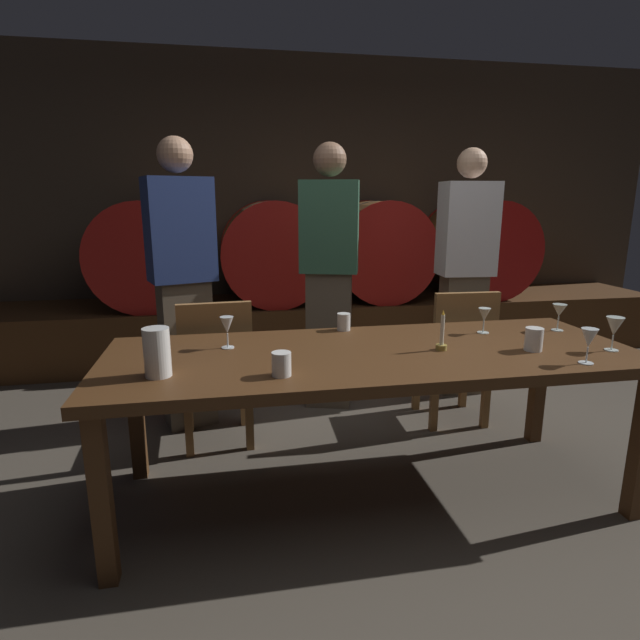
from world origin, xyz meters
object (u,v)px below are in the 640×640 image
at_px(chair_left, 216,366).
at_px(wine_glass_left, 484,315).
at_px(wine_barrel_far_right, 477,248).
at_px(cup_right, 534,339).
at_px(chair_right, 457,350).
at_px(cup_left, 281,364).
at_px(pitcher, 157,352).
at_px(wine_barrel_far_left, 148,255).
at_px(dining_table, 373,364).
at_px(wine_barrel_center_right, 377,250).
at_px(wine_glass_center, 589,339).
at_px(guest_right, 465,272).
at_px(wine_glass_far_left, 227,326).
at_px(guest_left, 183,284).
at_px(guest_center, 329,276).
at_px(wine_glass_far_right, 614,327).
at_px(wine_barrel_center_left, 272,252).
at_px(candle_center, 442,339).
at_px(cup_center, 344,322).
at_px(wine_glass_right, 559,311).

height_order(chair_left, wine_glass_left, chair_left).
height_order(wine_barrel_far_right, cup_right, wine_barrel_far_right).
height_order(chair_right, cup_left, chair_right).
relative_size(chair_left, pitcher, 4.52).
relative_size(wine_barrel_far_left, dining_table, 0.37).
xyz_separation_m(wine_barrel_center_right, wine_glass_center, (0.10, -2.77, -0.11)).
relative_size(chair_left, wine_glass_center, 5.77).
bearing_deg(dining_table, chair_right, 42.86).
bearing_deg(guest_right, pitcher, 39.65).
bearing_deg(cup_right, dining_table, 169.80).
bearing_deg(wine_glass_far_left, chair_left, 98.14).
distance_m(chair_right, wine_glass_center, 1.12).
height_order(guest_right, cup_left, guest_right).
relative_size(guest_left, pitcher, 9.11).
relative_size(chair_right, guest_center, 0.50).
distance_m(dining_table, guest_center, 1.20).
bearing_deg(wine_barrel_center_right, wine_glass_far_right, -82.56).
bearing_deg(cup_right, wine_glass_far_right, -10.92).
xyz_separation_m(wine_barrel_center_left, guest_center, (0.27, -1.25, -0.04)).
xyz_separation_m(wine_barrel_far_left, wine_glass_far_right, (2.38, -2.62, -0.10)).
distance_m(candle_center, pitcher, 1.25).
distance_m(guest_right, wine_glass_far_right, 1.44).
xyz_separation_m(guest_right, pitcher, (-1.97, -1.41, -0.07)).
distance_m(wine_barrel_far_left, chair_right, 2.72).
xyz_separation_m(chair_right, cup_right, (-0.04, -0.84, 0.31)).
relative_size(dining_table, cup_left, 25.28).
xyz_separation_m(wine_glass_center, cup_center, (-0.88, 0.74, -0.06)).
bearing_deg(wine_glass_far_left, cup_right, -12.14).
relative_size(wine_barrel_center_left, wine_glass_far_right, 5.77).
relative_size(wine_glass_left, wine_glass_far_right, 0.84).
relative_size(wine_barrel_center_right, wine_glass_center, 5.96).
bearing_deg(wine_barrel_far_right, chair_left, -144.78).
bearing_deg(guest_center, wine_barrel_far_left, -26.65).
bearing_deg(dining_table, wine_glass_left, 17.12).
bearing_deg(wine_barrel_center_right, chair_left, -129.99).
height_order(wine_barrel_center_left, wine_barrel_center_right, same).
xyz_separation_m(chair_right, candle_center, (-0.45, -0.76, 0.30)).
bearing_deg(guest_right, wine_glass_center, 86.49).
relative_size(wine_barrel_far_right, cup_right, 8.53).
bearing_deg(wine_glass_right, wine_glass_far_left, -179.72).
relative_size(wine_barrel_center_left, pitcher, 4.66).
bearing_deg(pitcher, guest_left, 89.23).
relative_size(guest_center, wine_glass_far_left, 11.88).
bearing_deg(wine_glass_far_left, pitcher, -128.13).
xyz_separation_m(wine_barrel_far_right, pitcher, (-2.68, -2.60, -0.12)).
height_order(wine_glass_right, cup_right, wine_glass_right).
relative_size(wine_barrel_far_left, wine_glass_right, 6.38).
bearing_deg(dining_table, guest_right, 49.77).
bearing_deg(guest_center, pitcher, 71.02).
distance_m(chair_left, cup_right, 1.69).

